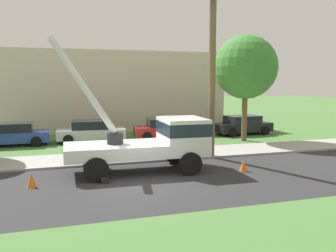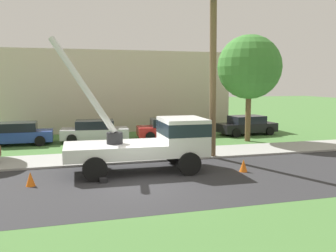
# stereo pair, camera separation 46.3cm
# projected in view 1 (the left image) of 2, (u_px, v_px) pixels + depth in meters

# --- Properties ---
(ground_plane) EXTENTS (120.00, 120.00, 0.00)m
(ground_plane) POSITION_uv_depth(u_px,v_px,m) (104.00, 138.00, 25.76)
(ground_plane) COLOR #477538
(road_asphalt) EXTENTS (80.00, 7.05, 0.01)m
(road_asphalt) POSITION_uv_depth(u_px,v_px,m) (143.00, 183.00, 14.39)
(road_asphalt) COLOR #2B2B2D
(road_asphalt) RESTS_ON ground
(sidewalk_strip) EXTENTS (80.00, 3.00, 0.10)m
(sidewalk_strip) POSITION_uv_depth(u_px,v_px,m) (121.00, 157.00, 19.15)
(sidewalk_strip) COLOR #9E9E99
(sidewalk_strip) RESTS_ON ground
(utility_truck) EXTENTS (6.76, 3.21, 5.98)m
(utility_truck) POSITION_uv_depth(u_px,v_px,m) (155.00, 140.00, 16.34)
(utility_truck) COLOR silver
(utility_truck) RESTS_ON ground
(leaning_utility_pole) EXTENTS (1.50, 2.88, 8.79)m
(leaning_utility_pole) POSITION_uv_depth(u_px,v_px,m) (212.00, 71.00, 17.67)
(leaning_utility_pole) COLOR brown
(leaning_utility_pole) RESTS_ON ground
(traffic_cone_ahead) EXTENTS (0.36, 0.36, 0.56)m
(traffic_cone_ahead) POSITION_uv_depth(u_px,v_px,m) (244.00, 165.00, 16.32)
(traffic_cone_ahead) COLOR orange
(traffic_cone_ahead) RESTS_ON ground
(traffic_cone_behind) EXTENTS (0.36, 0.36, 0.56)m
(traffic_cone_behind) POSITION_uv_depth(u_px,v_px,m) (31.00, 180.00, 13.86)
(traffic_cone_behind) COLOR orange
(traffic_cone_behind) RESTS_ON ground
(parked_sedan_blue) EXTENTS (4.40, 2.02, 1.42)m
(parked_sedan_blue) POSITION_uv_depth(u_px,v_px,m) (12.00, 134.00, 22.79)
(parked_sedan_blue) COLOR #263F99
(parked_sedan_blue) RESTS_ON ground
(parked_sedan_silver) EXTENTS (4.53, 2.26, 1.42)m
(parked_sedan_silver) POSITION_uv_depth(u_px,v_px,m) (91.00, 131.00, 24.21)
(parked_sedan_silver) COLOR #B7B7BF
(parked_sedan_silver) RESTS_ON ground
(parked_sedan_red) EXTENTS (4.54, 2.26, 1.42)m
(parked_sedan_red) POSITION_uv_depth(u_px,v_px,m) (166.00, 128.00, 25.55)
(parked_sedan_red) COLOR #B21E1E
(parked_sedan_red) RESTS_ON ground
(parked_sedan_black) EXTENTS (4.55, 2.29, 1.42)m
(parked_sedan_black) POSITION_uv_depth(u_px,v_px,m) (242.00, 125.00, 27.61)
(parked_sedan_black) COLOR black
(parked_sedan_black) RESTS_ON ground
(roadside_tree_near) EXTENTS (4.21, 4.21, 7.04)m
(roadside_tree_near) POSITION_uv_depth(u_px,v_px,m) (246.00, 67.00, 24.12)
(roadside_tree_near) COLOR brown
(roadside_tree_near) RESTS_ON ground
(lowrise_building_backdrop) EXTENTS (18.00, 6.00, 6.40)m
(lowrise_building_backdrop) POSITION_uv_depth(u_px,v_px,m) (113.00, 91.00, 31.31)
(lowrise_building_backdrop) COLOR beige
(lowrise_building_backdrop) RESTS_ON ground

